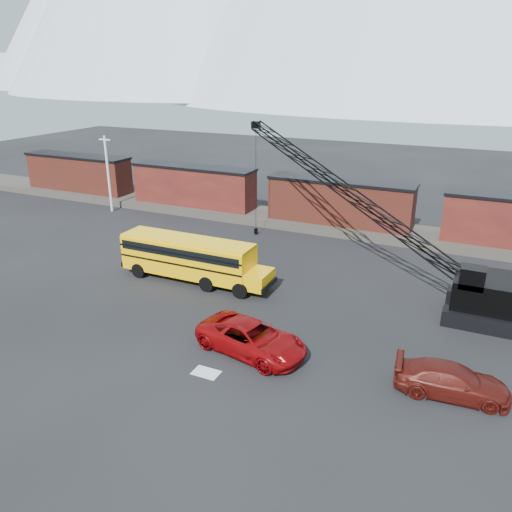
{
  "coord_description": "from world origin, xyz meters",
  "views": [
    {
      "loc": [
        11.97,
        -22.67,
        14.83
      ],
      "look_at": [
        -0.93,
        5.19,
        3.0
      ],
      "focal_mm": 35.0,
      "sensor_mm": 36.0,
      "label": 1
    }
  ],
  "objects_px": {
    "red_pickup": "(252,338)",
    "maroon_suv": "(452,381)",
    "crawler_crane": "(345,190)",
    "school_bus": "(192,258)"
  },
  "relations": [
    {
      "from": "crawler_crane",
      "to": "school_bus",
      "type": "bearing_deg",
      "value": -142.22
    },
    {
      "from": "school_bus",
      "to": "red_pickup",
      "type": "height_order",
      "value": "school_bus"
    },
    {
      "from": "school_bus",
      "to": "crawler_crane",
      "type": "distance_m",
      "value": 12.3
    },
    {
      "from": "crawler_crane",
      "to": "red_pickup",
      "type": "bearing_deg",
      "value": -94.11
    },
    {
      "from": "school_bus",
      "to": "red_pickup",
      "type": "xyz_separation_m",
      "value": [
        8.08,
        -7.0,
        -0.92
      ]
    },
    {
      "from": "school_bus",
      "to": "maroon_suv",
      "type": "distance_m",
      "value": 19.45
    },
    {
      "from": "school_bus",
      "to": "red_pickup",
      "type": "relative_size",
      "value": 1.85
    },
    {
      "from": "crawler_crane",
      "to": "maroon_suv",
      "type": "bearing_deg",
      "value": -55.51
    },
    {
      "from": "red_pickup",
      "to": "maroon_suv",
      "type": "bearing_deg",
      "value": -74.89
    },
    {
      "from": "red_pickup",
      "to": "maroon_suv",
      "type": "distance_m",
      "value": 10.27
    }
  ]
}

